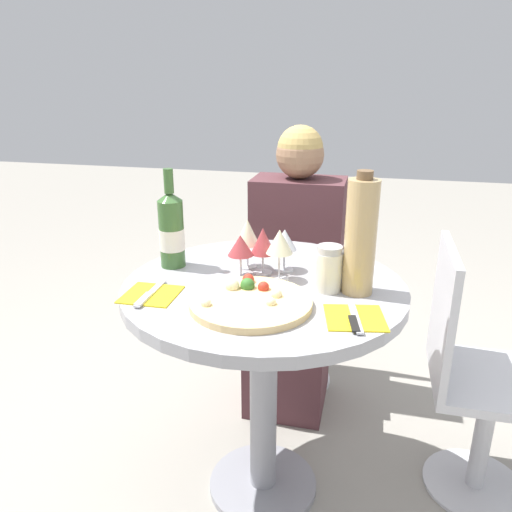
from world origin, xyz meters
TOP-DOWN VIEW (x-y plane):
  - ground_plane at (0.00, 0.00)m, footprint 12.00×12.00m
  - dining_table at (0.00, 0.00)m, footprint 0.85×0.85m
  - chair_behind_diner at (-0.01, 0.75)m, footprint 0.39×0.39m
  - seated_diner at (-0.01, 0.61)m, footprint 0.39×0.46m
  - chair_empty_side at (0.66, 0.18)m, footprint 0.39×0.39m
  - pizza_large at (-0.01, -0.16)m, footprint 0.33×0.33m
  - wine_bottle at (-0.32, 0.07)m, footprint 0.08×0.08m
  - tall_carafe at (0.27, -0.00)m, footprint 0.09×0.09m
  - sugar_shaker at (0.19, -0.01)m, footprint 0.08×0.08m
  - wine_glass_back_left at (-0.08, 0.12)m, footprint 0.08×0.08m
  - wine_glass_back_right at (0.04, 0.12)m, footprint 0.08×0.08m
  - wine_glass_front_left at (-0.08, 0.04)m, footprint 0.08×0.08m
  - wine_glass_front_right at (0.04, 0.04)m, footprint 0.08×0.08m
  - wine_glass_center at (-0.02, 0.08)m, footprint 0.08×0.08m
  - place_setting_left at (-0.29, -0.17)m, footprint 0.15×0.19m
  - place_setting_right at (0.28, -0.18)m, footprint 0.18×0.19m

SIDE VIEW (x-z plane):
  - ground_plane at x=0.00m, z-range 0.00..0.00m
  - chair_behind_diner at x=-0.01m, z-range -0.01..0.87m
  - chair_empty_side at x=0.66m, z-range -0.01..0.87m
  - seated_diner at x=-0.01m, z-range -0.06..1.12m
  - dining_table at x=0.00m, z-range 0.24..1.02m
  - place_setting_left at x=-0.29m, z-range 0.78..0.79m
  - place_setting_right at x=0.28m, z-range 0.78..0.79m
  - pizza_large at x=-0.01m, z-range 0.77..0.81m
  - sugar_shaker at x=0.19m, z-range 0.78..0.91m
  - wine_glass_front_left at x=-0.08m, z-range 0.81..0.94m
  - wine_glass_back_right at x=0.04m, z-range 0.81..0.95m
  - wine_glass_center at x=-0.02m, z-range 0.81..0.96m
  - wine_glass_back_left at x=-0.08m, z-range 0.81..0.97m
  - wine_glass_front_right at x=0.04m, z-range 0.82..0.98m
  - wine_bottle at x=-0.32m, z-range 0.74..1.06m
  - tall_carafe at x=0.27m, z-range 0.77..1.12m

